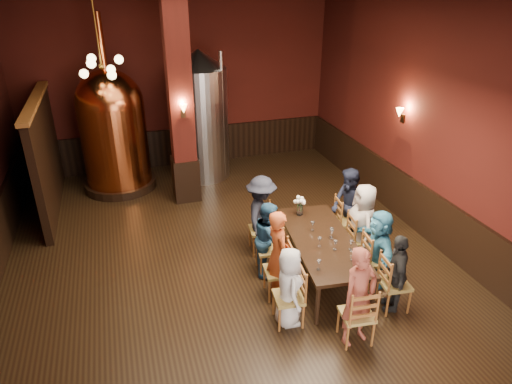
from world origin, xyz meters
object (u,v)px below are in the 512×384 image
object	(u,v)px
person_1	(278,254)
copper_kettle	(113,129)
person_0	(289,287)
rose_vase	(300,203)
dining_table	(322,242)
steel_vessel	(201,116)
person_2	(269,238)

from	to	relation	value
person_1	copper_kettle	distance (m)	5.62
person_0	rose_vase	distance (m)	2.06
person_0	person_1	distance (m)	0.68
dining_table	steel_vessel	bearing A→B (deg)	108.18
person_2	copper_kettle	xyz separation A→B (m)	(-2.35, 4.43, 0.81)
person_0	steel_vessel	xyz separation A→B (m)	(-0.09, 5.85, 0.96)
person_1	person_2	size ratio (longest dim) A/B	1.14
person_2	copper_kettle	distance (m)	5.08
person_1	rose_vase	size ratio (longest dim) A/B	4.08
dining_table	person_0	size ratio (longest dim) A/B	1.95
copper_kettle	steel_vessel	xyz separation A→B (m)	(2.11, 0.09, 0.11)
steel_vessel	copper_kettle	bearing A→B (deg)	-177.45
person_1	person_2	xyz separation A→B (m)	(0.07, 0.66, -0.10)
person_0	person_2	distance (m)	1.33
person_0	person_1	bearing A→B (deg)	-0.14
dining_table	copper_kettle	size ratio (longest dim) A/B	0.61
rose_vase	person_2	bearing A→B (deg)	-147.41
steel_vessel	rose_vase	bearing A→B (deg)	-76.11
person_2	rose_vase	distance (m)	0.96
dining_table	person_2	bearing A→B (deg)	158.78
copper_kettle	rose_vase	size ratio (longest dim) A/B	10.74
copper_kettle	rose_vase	world-z (taller)	copper_kettle
copper_kettle	steel_vessel	distance (m)	2.12
dining_table	steel_vessel	size ratio (longest dim) A/B	0.78
dining_table	rose_vase	xyz separation A→B (m)	(-0.04, 0.91, 0.31)
rose_vase	steel_vessel	bearing A→B (deg)	103.89
copper_kettle	rose_vase	bearing A→B (deg)	-51.69
dining_table	person_0	xyz separation A→B (m)	(-0.95, -0.90, -0.05)
person_1	person_2	distance (m)	0.67
dining_table	person_1	world-z (taller)	person_1
copper_kettle	person_2	bearing A→B (deg)	-62.09
steel_vessel	person_2	bearing A→B (deg)	-87.06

